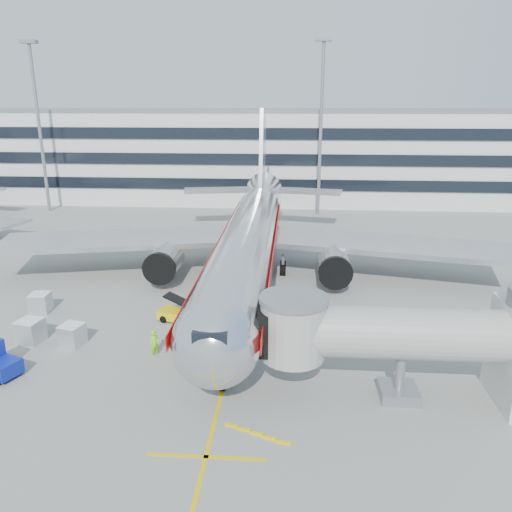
# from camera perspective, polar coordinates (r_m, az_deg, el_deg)

# --- Properties ---
(ground) EXTENTS (180.00, 180.00, 0.00)m
(ground) POSITION_cam_1_polar(r_m,az_deg,el_deg) (38.46, -2.20, -8.70)
(ground) COLOR gray
(ground) RESTS_ON ground
(lead_in_line) EXTENTS (0.25, 70.00, 0.01)m
(lead_in_line) POSITION_cam_1_polar(r_m,az_deg,el_deg) (47.61, -0.88, -3.44)
(lead_in_line) COLOR #E1B60B
(lead_in_line) RESTS_ON ground
(stop_bar) EXTENTS (6.00, 0.25, 0.01)m
(stop_bar) POSITION_cam_1_polar(r_m,az_deg,el_deg) (26.70, -5.73, -21.87)
(stop_bar) COLOR #E1B60B
(stop_bar) RESTS_ON ground
(main_jet) EXTENTS (50.95, 48.70, 16.06)m
(main_jet) POSITION_cam_1_polar(r_m,az_deg,el_deg) (47.94, -0.73, 2.02)
(main_jet) COLOR silver
(main_jet) RESTS_ON ground
(jet_bridge) EXTENTS (17.80, 4.50, 7.00)m
(jet_bridge) POSITION_cam_1_polar(r_m,az_deg,el_deg) (30.50, 19.60, -8.94)
(jet_bridge) COLOR silver
(jet_bridge) RESTS_ON ground
(terminal) EXTENTS (150.00, 24.25, 15.60)m
(terminal) POSITION_cam_1_polar(r_m,az_deg,el_deg) (92.84, 1.73, 11.65)
(terminal) COLOR silver
(terminal) RESTS_ON ground
(light_mast_west) EXTENTS (2.40, 1.20, 25.45)m
(light_mast_west) POSITION_cam_1_polar(r_m,az_deg,el_deg) (85.76, -23.67, 14.55)
(light_mast_west) COLOR gray
(light_mast_west) RESTS_ON ground
(light_mast_centre) EXTENTS (2.40, 1.20, 25.45)m
(light_mast_centre) POSITION_cam_1_polar(r_m,az_deg,el_deg) (76.50, 7.46, 15.64)
(light_mast_centre) COLOR gray
(light_mast_centre) RESTS_ON ground
(belt_loader) EXTENTS (4.73, 2.80, 2.21)m
(belt_loader) POSITION_cam_1_polar(r_m,az_deg,el_deg) (40.22, -8.05, -6.68)
(belt_loader) COLOR yellow
(belt_loader) RESTS_ON ground
(cargo_container_left) EXTENTS (1.88, 1.88, 1.72)m
(cargo_container_left) POSITION_cam_1_polar(r_m,az_deg,el_deg) (40.15, -24.39, -7.82)
(cargo_container_left) COLOR #BABDC2
(cargo_container_left) RESTS_ON ground
(cargo_container_right) EXTENTS (1.61, 1.61, 1.61)m
(cargo_container_right) POSITION_cam_1_polar(r_m,az_deg,el_deg) (45.37, -23.43, -4.91)
(cargo_container_right) COLOR #BABDC2
(cargo_container_right) RESTS_ON ground
(cargo_container_front) EXTENTS (1.81, 1.81, 1.58)m
(cargo_container_front) POSITION_cam_1_polar(r_m,az_deg,el_deg) (38.58, -20.26, -8.45)
(cargo_container_front) COLOR #BABDC2
(cargo_container_front) RESTS_ON ground
(ramp_worker) EXTENTS (0.81, 0.84, 1.95)m
(ramp_worker) POSITION_cam_1_polar(r_m,az_deg,el_deg) (35.32, -11.52, -9.78)
(ramp_worker) COLOR #80F019
(ramp_worker) RESTS_ON ground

